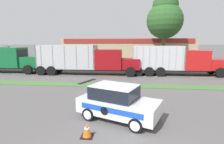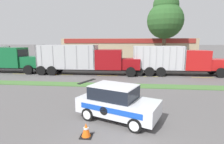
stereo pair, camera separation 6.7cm
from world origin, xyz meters
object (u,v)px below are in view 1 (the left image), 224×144
Objects in this scene: dump_truck_mid at (7,60)px; traffic_cone at (87,130)px; rally_car at (117,102)px; dump_truck_far_right at (185,62)px; dump_truck_lead at (97,61)px.

traffic_cone is at bearing -45.75° from dump_truck_mid.
rally_car is 7.33× the size of traffic_cone.
dump_truck_far_right reaches higher than dump_truck_mid.
traffic_cone is at bearing -119.15° from dump_truck_far_right.
dump_truck_lead is 2.79× the size of rally_car.
dump_truck_lead is 10.51m from dump_truck_far_right.
dump_truck_mid reaches higher than rally_car.
dump_truck_far_right is at bearing 0.45° from dump_truck_mid.
rally_car is 2.28m from traffic_cone.
dump_truck_far_right is 17.97× the size of traffic_cone.
traffic_cone is (-1.14, -1.88, -0.60)m from rally_car.
rally_car is at bearing -74.59° from dump_truck_lead.
dump_truck_far_right reaches higher than rally_car.
dump_truck_lead reaches higher than rally_car.
dump_truck_mid is 1.05× the size of dump_truck_far_right.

